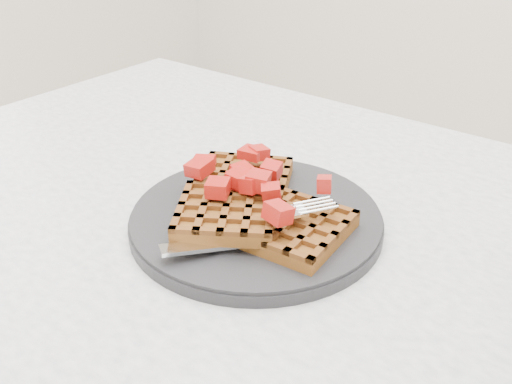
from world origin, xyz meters
The scene contains 5 objects.
table centered at (0.00, 0.00, 0.64)m, with size 1.20×0.80×0.75m.
plate centered at (-0.07, 0.03, 0.76)m, with size 0.26×0.26×0.02m, color black.
waffles centered at (-0.07, 0.03, 0.78)m, with size 0.21×0.21×0.03m.
strawberry_pile centered at (-0.07, 0.03, 0.80)m, with size 0.15×0.15×0.02m, color #910200, non-canonical shape.
fork centered at (-0.04, -0.01, 0.77)m, with size 0.02×0.18×0.02m, color silver, non-canonical shape.
Camera 1 is at (0.23, -0.36, 1.07)m, focal length 40.00 mm.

